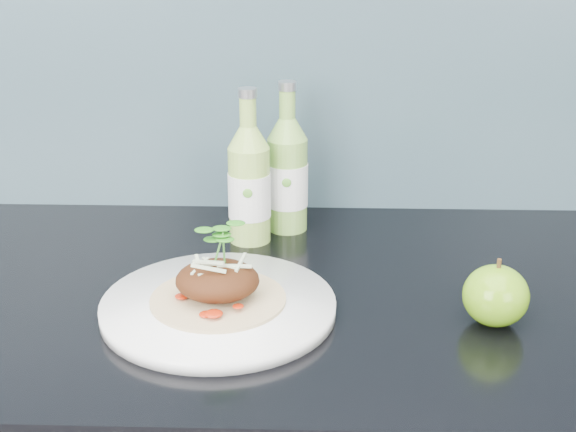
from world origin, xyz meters
The scene contains 5 objects.
dinner_plate centered at (-0.11, 1.62, 0.91)m, with size 0.34×0.34×0.02m.
pork_taco centered at (-0.11, 1.62, 0.94)m, with size 0.16×0.16×0.10m.
green_apple centered at (0.21, 1.61, 0.94)m, with size 0.08×0.08×0.08m.
cider_bottle_left centered at (-0.09, 1.84, 0.98)m, with size 0.07×0.07×0.22m.
cider_bottle_right centered at (-0.04, 1.89, 0.98)m, with size 0.07×0.07×0.22m.
Camera 1 is at (-0.00, 0.79, 1.35)m, focal length 50.00 mm.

